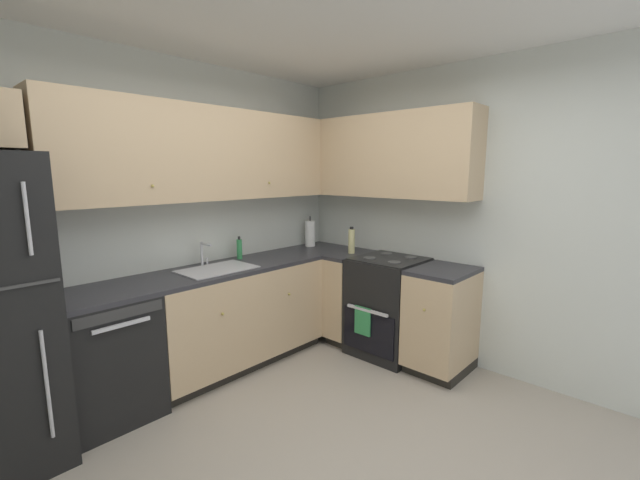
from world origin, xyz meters
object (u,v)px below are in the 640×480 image
object	(u,v)px
oil_bottle	(352,241)
soap_bottle	(239,249)
dishwasher	(107,357)
paper_towel_roll	(310,233)
oven_range	(389,305)

from	to	relation	value
oil_bottle	soap_bottle	bearing A→B (deg)	146.75
dishwasher	soap_bottle	size ratio (longest dim) A/B	4.12
dishwasher	paper_towel_roll	bearing A→B (deg)	4.13
paper_towel_roll	oil_bottle	size ratio (longest dim) A/B	1.27
oil_bottle	oven_range	bearing A→B (deg)	-87.64
soap_bottle	oil_bottle	xyz separation A→B (m)	(0.92, -0.61, 0.03)
dishwasher	oven_range	bearing A→B (deg)	-21.32
soap_bottle	paper_towel_roll	bearing A→B (deg)	-1.23
oven_range	paper_towel_roll	size ratio (longest dim) A/B	3.14
paper_towel_roll	soap_bottle	bearing A→B (deg)	178.77
paper_towel_roll	oil_bottle	distance (m)	0.59
dishwasher	paper_towel_roll	distance (m)	2.31
oven_range	dishwasher	bearing A→B (deg)	158.68
dishwasher	paper_towel_roll	xyz separation A→B (m)	(2.22, 0.16, 0.62)
dishwasher	oven_range	distance (m)	2.40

